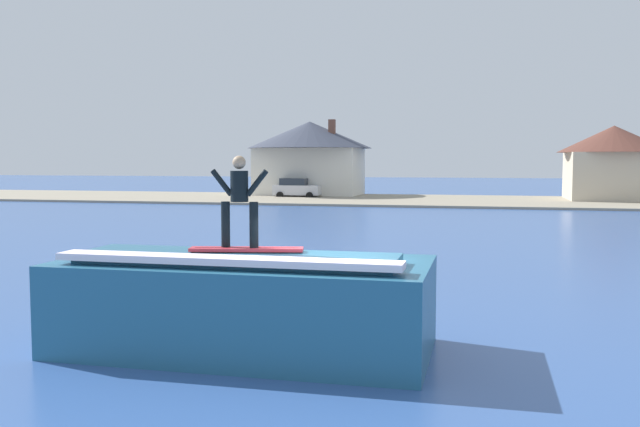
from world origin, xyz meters
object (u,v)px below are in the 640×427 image
object	(u,v)px
wave_crest	(244,303)
car_near_shore	(296,188)
house_gabled_white	(613,160)
house_with_chimney	(310,152)
surfer	(239,196)
surfboard	(247,249)

from	to	relation	value
wave_crest	car_near_shore	distance (m)	50.87
house_gabled_white	wave_crest	bearing A→B (deg)	-106.31
wave_crest	house_with_chimney	xyz separation A→B (m)	(-12.35, 53.33, 3.46)
wave_crest	surfer	size ratio (longest dim) A/B	4.10
wave_crest	surfboard	bearing A→B (deg)	-58.61
surfer	house_with_chimney	world-z (taller)	house_with_chimney
surfer	wave_crest	bearing A→B (deg)	82.62
surfer	house_with_chimney	size ratio (longest dim) A/B	0.14
wave_crest	house_with_chimney	world-z (taller)	house_with_chimney
wave_crest	house_gabled_white	xyz separation A→B (m)	(14.81, 50.63, 2.67)
surfboard	car_near_shore	distance (m)	51.09
wave_crest	surfer	world-z (taller)	surfer
wave_crest	car_near_shore	world-z (taller)	wave_crest
wave_crest	surfboard	size ratio (longest dim) A/B	3.27
car_near_shore	house_gabled_white	bearing A→B (deg)	2.81
wave_crest	car_near_shore	xyz separation A→B (m)	(-12.59, 49.28, 0.06)
surfboard	car_near_shore	size ratio (longest dim) A/B	0.48
wave_crest	car_near_shore	size ratio (longest dim) A/B	1.58
surfer	car_near_shore	xyz separation A→B (m)	(-12.57, 49.45, -1.90)
house_with_chimney	surfboard	bearing A→B (deg)	-76.89
surfboard	house_gabled_white	xyz separation A→B (m)	(14.70, 50.82, 1.65)
surfboard	house_gabled_white	world-z (taller)	house_gabled_white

